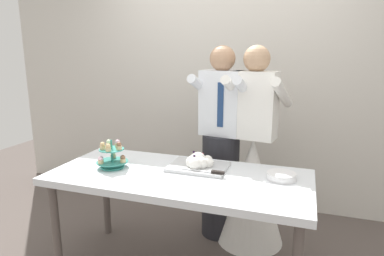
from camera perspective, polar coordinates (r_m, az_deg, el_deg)
name	(u,v)px	position (r m, az deg, el deg)	size (l,w,h in m)	color
rear_wall	(226,67)	(3.55, 5.89, 10.21)	(5.20, 0.10, 2.90)	beige
dessert_table	(179,184)	(2.39, -2.25, -9.48)	(1.80, 0.80, 0.78)	silver
cupcake_stand	(112,156)	(2.53, -13.45, -4.63)	(0.23, 0.23, 0.21)	teal
main_cake_tray	(198,163)	(2.45, 1.06, -5.99)	(0.44, 0.31, 0.12)	silver
plate_stack	(282,176)	(2.33, 14.99, -7.90)	(0.19, 0.20, 0.04)	white
person_groom	(221,154)	(2.91, 4.92, -4.41)	(0.52, 0.55, 1.66)	#232328
person_bride	(252,177)	(2.88, 10.16, -8.20)	(0.56, 0.56, 1.66)	white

